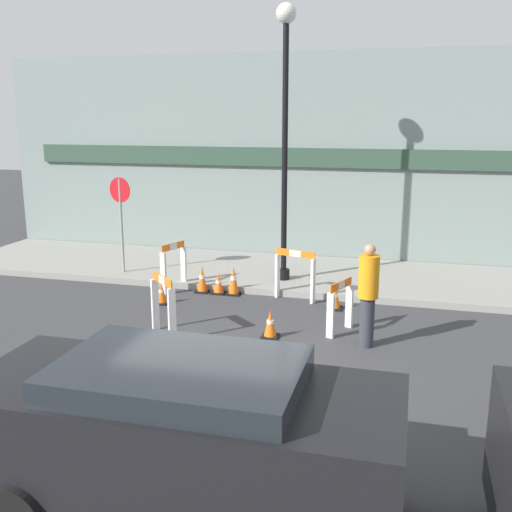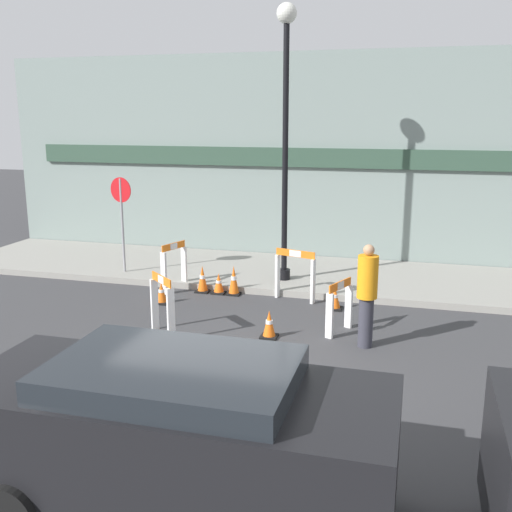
{
  "view_description": "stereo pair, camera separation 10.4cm",
  "coord_description": "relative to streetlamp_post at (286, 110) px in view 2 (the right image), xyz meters",
  "views": [
    {
      "loc": [
        2.54,
        -7.82,
        3.9
      ],
      "look_at": [
        -0.59,
        4.04,
        1.0
      ],
      "focal_mm": 42.0,
      "sensor_mm": 36.0,
      "label": 1
    },
    {
      "loc": [
        2.64,
        -7.79,
        3.9
      ],
      "look_at": [
        -0.59,
        4.04,
        1.0
      ],
      "focal_mm": 42.0,
      "sensor_mm": 36.0,
      "label": 2
    }
  ],
  "objects": [
    {
      "name": "ground_plane",
      "position": [
        0.29,
        -5.43,
        -4.0
      ],
      "size": [
        60.0,
        60.0,
        0.0
      ],
      "primitive_type": "plane",
      "color": "#38383A"
    },
    {
      "name": "sidewalk_slab",
      "position": [
        0.29,
        0.81,
        -3.93
      ],
      "size": [
        18.0,
        3.48,
        0.15
      ],
      "color": "gray",
      "rests_on": "ground_plane"
    },
    {
      "name": "storefront_facade",
      "position": [
        0.29,
        2.62,
        -1.25
      ],
      "size": [
        18.0,
        0.22,
        5.5
      ],
      "color": "gray",
      "rests_on": "ground_plane"
    },
    {
      "name": "streetlamp_post",
      "position": [
        0.0,
        0.0,
        0.0
      ],
      "size": [
        0.44,
        0.44,
        6.07
      ],
      "color": "black",
      "rests_on": "sidewalk_slab"
    },
    {
      "name": "stop_sign",
      "position": [
        -3.93,
        -0.34,
        -2.31
      ],
      "size": [
        0.59,
        0.15,
        2.31
      ],
      "rotation": [
        0.0,
        0.0,
        2.93
      ],
      "color": "gray",
      "rests_on": "sidewalk_slab"
    },
    {
      "name": "barricade_0",
      "position": [
        1.67,
        -2.81,
        -3.48
      ],
      "size": [
        0.41,
        0.74,
        0.98
      ],
      "rotation": [
        0.0,
        0.0,
        7.46
      ],
      "color": "white",
      "rests_on": "ground_plane"
    },
    {
      "name": "barricade_1",
      "position": [
        0.48,
        -1.08,
        -3.4
      ],
      "size": [
        0.92,
        0.38,
        1.11
      ],
      "rotation": [
        0.0,
        0.0,
        9.14
      ],
      "color": "white",
      "rests_on": "ground_plane"
    },
    {
      "name": "barricade_2",
      "position": [
        -2.3,
        -1.08,
        -3.42
      ],
      "size": [
        0.37,
        0.75,
        1.11
      ],
      "rotation": [
        0.0,
        0.0,
        10.66
      ],
      "color": "white",
      "rests_on": "ground_plane"
    },
    {
      "name": "barricade_3",
      "position": [
        -1.4,
        -3.76,
        -3.41
      ],
      "size": [
        0.66,
        0.61,
        1.12
      ],
      "rotation": [
        0.0,
        0.0,
        11.84
      ],
      "color": "white",
      "rests_on": "ground_plane"
    },
    {
      "name": "traffic_cone_0",
      "position": [
        -2.2,
        -2.04,
        -3.78
      ],
      "size": [
        0.3,
        0.3,
        0.47
      ],
      "color": "black",
      "rests_on": "ground_plane"
    },
    {
      "name": "traffic_cone_1",
      "position": [
        -1.26,
        -1.03,
        -3.78
      ],
      "size": [
        0.3,
        0.3,
        0.46
      ],
      "color": "black",
      "rests_on": "ground_plane"
    },
    {
      "name": "traffic_cone_2",
      "position": [
        -0.91,
        -1.03,
        -3.68
      ],
      "size": [
        0.3,
        0.3,
        0.66
      ],
      "color": "black",
      "rests_on": "ground_plane"
    },
    {
      "name": "traffic_cone_3",
      "position": [
        -1.65,
        -1.03,
        -3.7
      ],
      "size": [
        0.3,
        0.3,
        0.61
      ],
      "color": "black",
      "rests_on": "ground_plane"
    },
    {
      "name": "traffic_cone_4",
      "position": [
        0.49,
        -3.39,
        -3.76
      ],
      "size": [
        0.3,
        0.3,
        0.51
      ],
      "color": "black",
      "rests_on": "ground_plane"
    },
    {
      "name": "traffic_cone_5",
      "position": [
        1.4,
        -1.47,
        -3.77
      ],
      "size": [
        0.3,
        0.3,
        0.49
      ],
      "color": "black",
      "rests_on": "ground_plane"
    },
    {
      "name": "person_worker",
      "position": [
        2.19,
        -3.36,
        -3.03
      ],
      "size": [
        0.48,
        0.48,
        1.8
      ],
      "rotation": [
        0.0,
        0.0,
        2.6
      ],
      "color": "#33333D",
      "rests_on": "ground_plane"
    },
    {
      "name": "parked_car_1",
      "position": [
        0.77,
        -8.3,
        -3.09
      ],
      "size": [
        4.26,
        1.87,
        1.61
      ],
      "color": "black",
      "rests_on": "ground_plane"
    }
  ]
}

